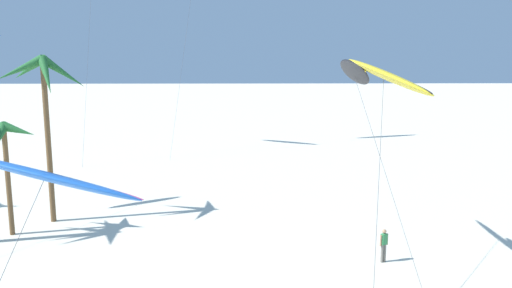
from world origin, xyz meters
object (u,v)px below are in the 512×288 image
object	(u,v)px
palm_tree_3	(4,140)
flying_kite_6	(354,72)
palm_tree_2	(44,85)
flying_kite_5	(45,176)
person_near_right	(384,244)
flying_kite_3	(384,75)

from	to	relation	value
palm_tree_3	flying_kite_6	xyz separation A→B (m)	(18.49, -3.25, 3.84)
palm_tree_2	flying_kite_5	bearing A→B (deg)	-70.26
person_near_right	flying_kite_3	bearing A→B (deg)	-109.18
flying_kite_3	palm_tree_3	bearing A→B (deg)	157.84
flying_kite_5	person_near_right	xyz separation A→B (m)	(13.02, 8.76, -5.64)
flying_kite_3	flying_kite_5	distance (m)	13.25
flying_kite_6	person_near_right	size ratio (longest dim) A/B	6.11
palm_tree_2	flying_kite_3	bearing A→B (deg)	-30.26
palm_tree_2	flying_kite_6	xyz separation A→B (m)	(16.97, -5.69, 1.02)
palm_tree_3	person_near_right	xyz separation A→B (m)	(20.07, -4.21, -4.52)
palm_tree_2	flying_kite_5	xyz separation A→B (m)	(5.53, -15.41, -1.70)
person_near_right	flying_kite_6	bearing A→B (deg)	148.74
palm_tree_3	person_near_right	size ratio (longest dim) A/B	3.82
flying_kite_6	person_near_right	distance (m)	8.56
flying_kite_3	person_near_right	xyz separation A→B (m)	(1.21, 3.47, -8.48)
palm_tree_2	flying_kite_6	size ratio (longest dim) A/B	0.97
flying_kite_6	palm_tree_3	bearing A→B (deg)	170.02
flying_kite_3	flying_kite_6	bearing A→B (deg)	94.80
flying_kite_5	flying_kite_6	xyz separation A→B (m)	(11.44, 9.72, 2.72)
palm_tree_2	person_near_right	size ratio (longest dim) A/B	5.92
palm_tree_2	flying_kite_5	world-z (taller)	palm_tree_2
flying_kite_3	flying_kite_6	distance (m)	4.44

